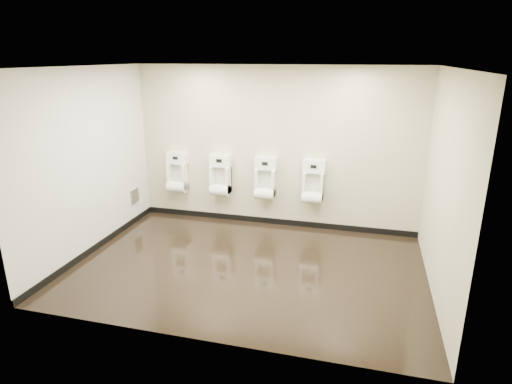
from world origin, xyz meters
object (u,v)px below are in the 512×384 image
at_px(access_panel, 135,196).
at_px(urinal_2, 265,181).
at_px(urinal_0, 178,175).
at_px(urinal_1, 221,178).
at_px(urinal_3, 313,185).

height_order(access_panel, urinal_2, urinal_2).
height_order(access_panel, urinal_0, urinal_0).
relative_size(urinal_1, urinal_2, 1.00).
height_order(urinal_2, urinal_3, same).
relative_size(access_panel, urinal_2, 0.34).
bearing_deg(access_panel, urinal_0, 31.83).
bearing_deg(urinal_3, urinal_1, 180.00).
relative_size(urinal_0, urinal_3, 1.00).
distance_m(access_panel, urinal_3, 3.23).
bearing_deg(urinal_0, urinal_2, 0.00).
distance_m(urinal_0, urinal_2, 1.67).
height_order(access_panel, urinal_3, urinal_3).
distance_m(access_panel, urinal_1, 1.61).
distance_m(urinal_0, urinal_1, 0.84).
height_order(urinal_0, urinal_1, same).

